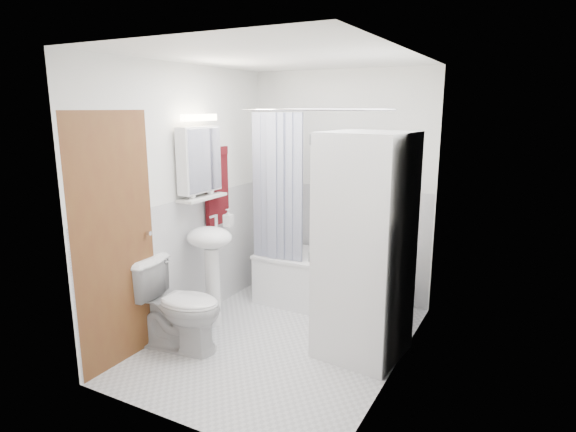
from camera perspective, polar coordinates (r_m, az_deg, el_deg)
The scene contains 20 objects.
floor at distance 4.38m, azimuth -0.79°, elevation -14.66°, with size 2.60×2.60×0.00m, color silver.
room_walls at distance 3.93m, azimuth -0.86°, elevation 4.98°, with size 2.60×2.60×2.60m.
wainscot at distance 4.39m, azimuth 1.04°, elevation -6.11°, with size 1.98×2.58×2.58m.
door at distance 4.15m, azimuth -16.18°, elevation -1.97°, with size 0.05×2.00×2.00m.
bathtub at distance 5.03m, azimuth 4.10°, elevation -7.43°, with size 1.35×0.64×0.52m.
tub_spout at distance 5.10m, azimuth 7.76°, elevation -0.75°, with size 0.04×0.04×0.12m, color silver.
curtain_rod at distance 4.49m, azimuth 3.06°, elevation 12.50°, with size 0.02×0.02×1.53m, color silver.
shower_curtain at distance 4.73m, azimuth -1.36°, elevation 3.40°, with size 0.55×0.02×1.45m.
sink at distance 4.52m, azimuth -9.17°, elevation -4.35°, with size 0.44×0.37×1.04m.
medicine_cabinet at distance 4.50m, azimuth -10.44°, elevation 6.77°, with size 0.13×0.50×0.71m.
shelf at distance 4.55m, azimuth -10.11°, elevation 2.18°, with size 0.18×0.54×0.03m, color silver.
shower_caddy at distance 5.01m, azimuth 8.37°, elevation 2.62°, with size 0.22×0.06×0.02m, color silver.
towel at distance 4.79m, azimuth -8.44°, elevation 3.70°, with size 0.07×0.32×0.78m.
washer_dryer at distance 3.93m, azimuth 9.05°, elevation -3.66°, with size 0.72×0.71×1.84m.
toilet at distance 4.24m, azimuth -12.83°, elevation -10.31°, with size 0.44×0.78×0.76m, color white.
soap_pump at distance 4.61m, azimuth -7.08°, elevation -0.76°, with size 0.08×0.17×0.08m, color gray.
shelf_bottle at distance 4.42m, azimuth -11.33°, elevation 2.46°, with size 0.07×0.18×0.07m, color gray.
shelf_cup at distance 4.63m, azimuth -9.23°, elevation 3.19°, with size 0.10×0.09×0.10m, color gray.
shampoo_a at distance 4.96m, azimuth 9.69°, elevation 3.37°, with size 0.13×0.17×0.13m, color gray.
shampoo_b at distance 4.93m, azimuth 11.00°, elevation 2.96°, with size 0.08×0.21×0.08m, color #292FA7.
Camera 1 is at (1.88, -3.41, 2.02)m, focal length 30.00 mm.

